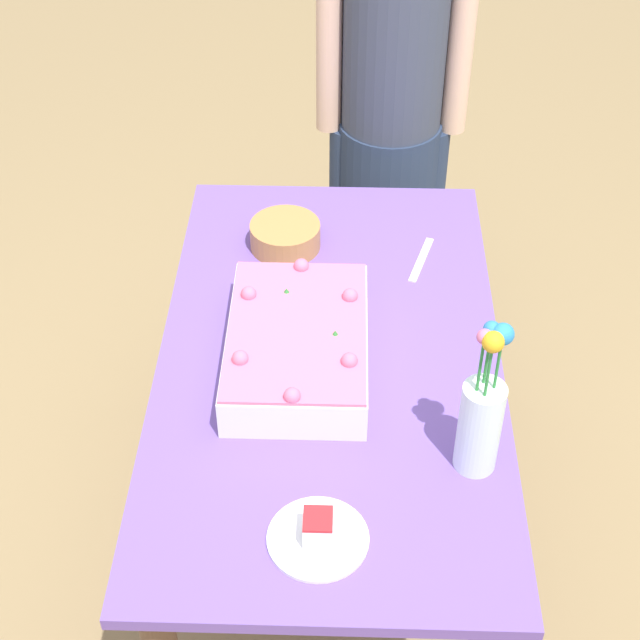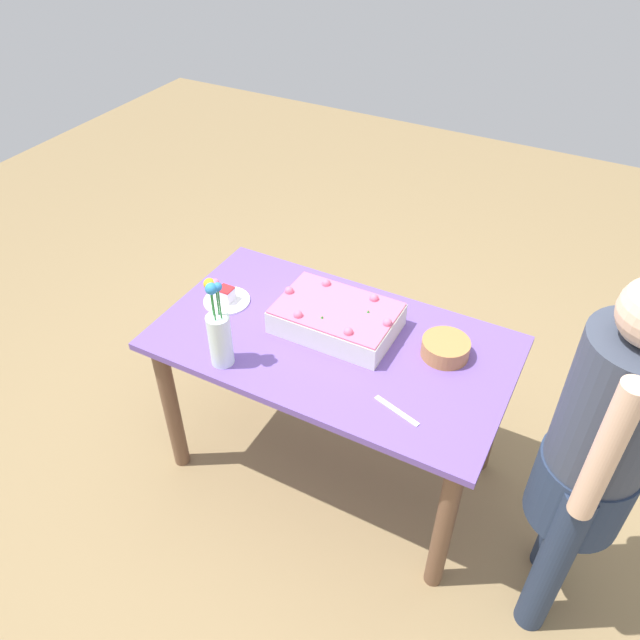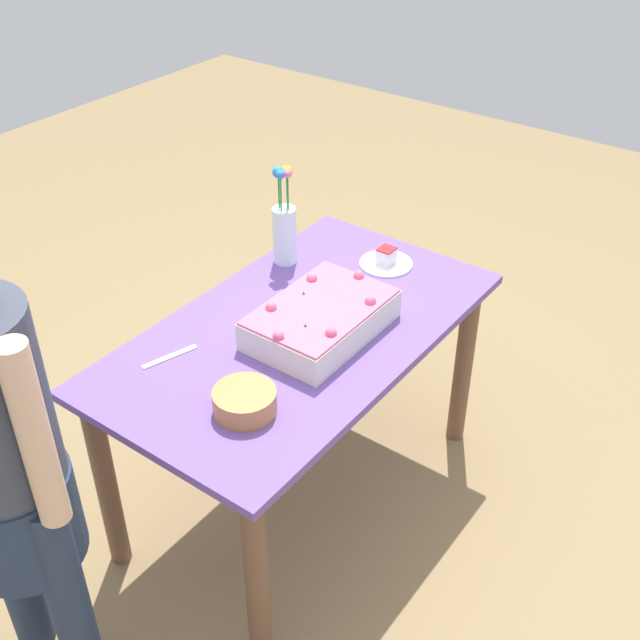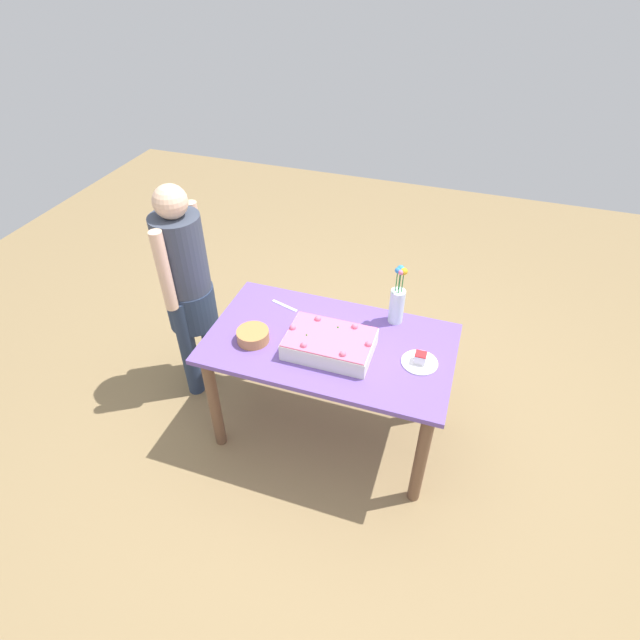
# 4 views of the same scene
# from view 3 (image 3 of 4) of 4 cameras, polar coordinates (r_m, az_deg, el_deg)

# --- Properties ---
(ground_plane) EXTENTS (8.00, 8.00, 0.00)m
(ground_plane) POSITION_cam_3_polar(r_m,az_deg,el_deg) (3.12, -1.28, -12.03)
(ground_plane) COLOR #8F764D
(dining_table) EXTENTS (1.39, 0.79, 0.76)m
(dining_table) POSITION_cam_3_polar(r_m,az_deg,el_deg) (2.70, -1.45, -2.83)
(dining_table) COLOR #6E4FA6
(dining_table) RESTS_ON ground_plane
(sheet_cake) EXTENTS (0.47, 0.31, 0.13)m
(sheet_cake) POSITION_cam_3_polar(r_m,az_deg,el_deg) (2.57, 0.07, 0.09)
(sheet_cake) COLOR silver
(sheet_cake) RESTS_ON dining_table
(serving_plate_with_slice) EXTENTS (0.20, 0.20, 0.07)m
(serving_plate_with_slice) POSITION_cam_3_polar(r_m,az_deg,el_deg) (2.96, 4.73, 4.25)
(serving_plate_with_slice) COLOR white
(serving_plate_with_slice) RESTS_ON dining_table
(cake_knife) EXTENTS (0.19, 0.07, 0.00)m
(cake_knife) POSITION_cam_3_polar(r_m,az_deg,el_deg) (2.54, -10.64, -2.59)
(cake_knife) COLOR silver
(cake_knife) RESTS_ON dining_table
(flower_vase) EXTENTS (0.09, 0.09, 0.38)m
(flower_vase) POSITION_cam_3_polar(r_m,az_deg,el_deg) (2.92, -2.54, 6.55)
(flower_vase) COLOR white
(flower_vase) RESTS_ON dining_table
(fruit_bowl) EXTENTS (0.18, 0.18, 0.07)m
(fruit_bowl) POSITION_cam_3_polar(r_m,az_deg,el_deg) (2.29, -5.37, -5.77)
(fruit_bowl) COLOR #BA7E43
(fruit_bowl) RESTS_ON dining_table
(person_standing) EXTENTS (0.31, 0.45, 1.49)m
(person_standing) POSITION_cam_3_polar(r_m,az_deg,el_deg) (2.17, -21.65, -9.35)
(person_standing) COLOR #27344F
(person_standing) RESTS_ON ground_plane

